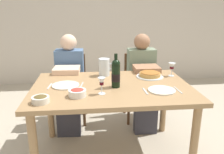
{
  "coord_description": "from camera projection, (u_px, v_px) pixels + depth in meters",
  "views": [
    {
      "loc": [
        -0.21,
        -2.09,
        1.49
      ],
      "look_at": [
        0.0,
        0.01,
        0.84
      ],
      "focal_mm": 37.47,
      "sensor_mm": 36.0,
      "label": 1
    }
  ],
  "objects": [
    {
      "name": "ground_plane",
      "position": [
        112.0,
        154.0,
        2.45
      ],
      "size": [
        8.0,
        8.0,
        0.0
      ],
      "primitive_type": "plane",
      "color": "#B2A893"
    },
    {
      "name": "back_wall",
      "position": [
        99.0,
        10.0,
        4.41
      ],
      "size": [
        8.0,
        0.1,
        2.8
      ],
      "primitive_type": "cube",
      "color": "beige",
      "rests_on": "ground"
    },
    {
      "name": "dining_table",
      "position": [
        112.0,
        95.0,
        2.25
      ],
      "size": [
        1.5,
        1.0,
        0.76
      ],
      "color": "#9E7A51",
      "rests_on": "ground"
    },
    {
      "name": "wine_bottle",
      "position": [
        116.0,
        73.0,
        2.15
      ],
      "size": [
        0.08,
        0.08,
        0.32
      ],
      "color": "black",
      "rests_on": "dining_table"
    },
    {
      "name": "water_pitcher",
      "position": [
        104.0,
        68.0,
        2.52
      ],
      "size": [
        0.17,
        0.12,
        0.19
      ],
      "color": "silver",
      "rests_on": "dining_table"
    },
    {
      "name": "baked_tart",
      "position": [
        150.0,
        74.0,
        2.48
      ],
      "size": [
        0.29,
        0.29,
        0.06
      ],
      "color": "silver",
      "rests_on": "dining_table"
    },
    {
      "name": "salad_bowl",
      "position": [
        77.0,
        92.0,
        1.95
      ],
      "size": [
        0.15,
        0.15,
        0.07
      ],
      "color": "white",
      "rests_on": "dining_table"
    },
    {
      "name": "olive_bowl",
      "position": [
        40.0,
        99.0,
        1.83
      ],
      "size": [
        0.14,
        0.14,
        0.06
      ],
      "color": "silver",
      "rests_on": "dining_table"
    },
    {
      "name": "wine_glass_left_diner",
      "position": [
        172.0,
        67.0,
        2.5
      ],
      "size": [
        0.07,
        0.07,
        0.14
      ],
      "color": "silver",
      "rests_on": "dining_table"
    },
    {
      "name": "wine_glass_right_diner",
      "position": [
        102.0,
        82.0,
        1.99
      ],
      "size": [
        0.07,
        0.07,
        0.15
      ],
      "color": "silver",
      "rests_on": "dining_table"
    },
    {
      "name": "dinner_plate_left_setting",
      "position": [
        162.0,
        90.0,
        2.09
      ],
      "size": [
        0.25,
        0.25,
        0.01
      ],
      "primitive_type": "cylinder",
      "color": "silver",
      "rests_on": "dining_table"
    },
    {
      "name": "dinner_plate_right_setting",
      "position": [
        66.0,
        85.0,
        2.21
      ],
      "size": [
        0.26,
        0.26,
        0.01
      ],
      "primitive_type": "cylinder",
      "color": "silver",
      "rests_on": "dining_table"
    },
    {
      "name": "fork_left_setting",
      "position": [
        145.0,
        91.0,
        2.07
      ],
      "size": [
        0.02,
        0.16,
        0.0
      ],
      "primitive_type": "cube",
      "rotation": [
        0.0,
        0.0,
        1.6
      ],
      "color": "silver",
      "rests_on": "dining_table"
    },
    {
      "name": "knife_left_setting",
      "position": [
        178.0,
        90.0,
        2.1
      ],
      "size": [
        0.02,
        0.18,
        0.0
      ],
      "primitive_type": "cube",
      "rotation": [
        0.0,
        0.0,
        1.61
      ],
      "color": "silver",
      "rests_on": "dining_table"
    },
    {
      "name": "knife_right_setting",
      "position": [
        82.0,
        85.0,
        2.23
      ],
      "size": [
        0.04,
        0.18,
        0.0
      ],
      "primitive_type": "cube",
      "rotation": [
        0.0,
        0.0,
        1.43
      ],
      "color": "silver",
      "rests_on": "dining_table"
    },
    {
      "name": "spoon_right_setting",
      "position": [
        50.0,
        86.0,
        2.2
      ],
      "size": [
        0.03,
        0.16,
        0.0
      ],
      "primitive_type": "cube",
      "rotation": [
        0.0,
        0.0,
        1.47
      ],
      "color": "silver",
      "rests_on": "dining_table"
    },
    {
      "name": "chair_left",
      "position": [
        72.0,
        83.0,
        3.11
      ],
      "size": [
        0.42,
        0.42,
        0.87
      ],
      "rotation": [
        0.0,
        0.0,
        3.09
      ],
      "color": "brown",
      "rests_on": "ground"
    },
    {
      "name": "diner_left",
      "position": [
        69.0,
        80.0,
        2.85
      ],
      "size": [
        0.35,
        0.51,
        1.16
      ],
      "rotation": [
        0.0,
        0.0,
        3.09
      ],
      "color": "#4C6B93",
      "rests_on": "ground"
    },
    {
      "name": "chair_right",
      "position": [
        138.0,
        82.0,
        3.17
      ],
      "size": [
        0.4,
        0.4,
        0.87
      ],
      "rotation": [
        0.0,
        0.0,
        3.14
      ],
      "color": "brown",
      "rests_on": "ground"
    },
    {
      "name": "diner_right",
      "position": [
        143.0,
        79.0,
        2.91
      ],
      "size": [
        0.34,
        0.5,
        1.16
      ],
      "rotation": [
        0.0,
        0.0,
        3.14
      ],
      "color": "gray",
      "rests_on": "ground"
    }
  ]
}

